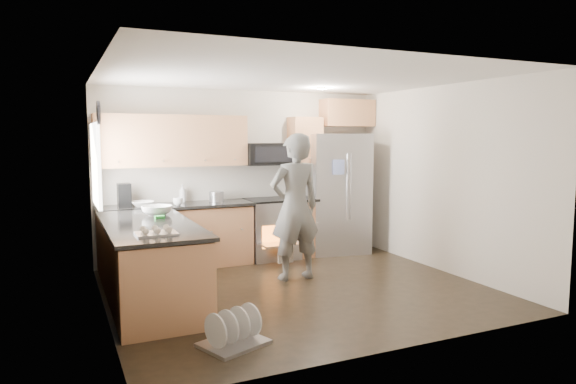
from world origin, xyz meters
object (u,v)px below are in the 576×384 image
refrigerator (337,193)px  dish_rack (233,335)px  stove_range (271,215)px  person (295,207)px

refrigerator → dish_rack: size_ratio=2.85×
stove_range → person: person is taller
stove_range → dish_rack: (-1.62, -3.00, -0.58)m
refrigerator → dish_rack: bearing=-123.0°
stove_range → dish_rack: size_ratio=2.63×
person → stove_range: bearing=-100.1°
person → dish_rack: person is taller
person → dish_rack: bearing=48.7°
dish_rack → stove_range: bearing=61.6°
refrigerator → dish_rack: (-2.77, -2.97, -0.88)m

